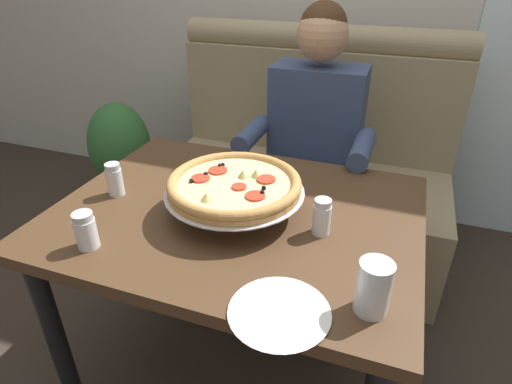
{
  "coord_description": "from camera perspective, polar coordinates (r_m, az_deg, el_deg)",
  "views": [
    {
      "loc": [
        0.44,
        -1.04,
        1.43
      ],
      "look_at": [
        0.04,
        0.06,
        0.76
      ],
      "focal_mm": 29.48,
      "sensor_mm": 36.0,
      "label": 1
    }
  ],
  "objects": [
    {
      "name": "pizza",
      "position": [
        1.27,
        -2.96,
        0.92
      ],
      "size": [
        0.43,
        0.43,
        0.13
      ],
      "color": "silver",
      "rests_on": "dining_table"
    },
    {
      "name": "potted_plant",
      "position": [
        2.64,
        -17.82,
        4.9
      ],
      "size": [
        0.36,
        0.36,
        0.7
      ],
      "color": "brown",
      "rests_on": "ground_plane"
    },
    {
      "name": "dining_table",
      "position": [
        1.38,
        -2.58,
        -5.69
      ],
      "size": [
        1.13,
        0.87,
        0.73
      ],
      "color": "#4C331E",
      "rests_on": "ground_plane"
    },
    {
      "name": "ground_plane",
      "position": [
        1.82,
        -2.1,
        -22.2
      ],
      "size": [
        16.0,
        16.0,
        0.0
      ],
      "primitive_type": "plane",
      "color": "#382D26"
    },
    {
      "name": "diner_main",
      "position": [
        1.85,
        7.39,
        6.54
      ],
      "size": [
        0.54,
        0.64,
        1.27
      ],
      "color": "#2D3342",
      "rests_on": "ground_plane"
    },
    {
      "name": "plate_near_left",
      "position": [
        0.97,
        3.19,
        -15.71
      ],
      "size": [
        0.23,
        0.23,
        0.02
      ],
      "color": "white",
      "rests_on": "dining_table"
    },
    {
      "name": "shaker_oregano",
      "position": [
        1.23,
        -22.06,
        -5.14
      ],
      "size": [
        0.06,
        0.06,
        0.11
      ],
      "color": "white",
      "rests_on": "dining_table"
    },
    {
      "name": "booth_bench",
      "position": [
        2.24,
        6.28,
        2.01
      ],
      "size": [
        1.46,
        0.78,
        1.13
      ],
      "color": "#998966",
      "rests_on": "ground_plane"
    },
    {
      "name": "drinking_glass",
      "position": [
        0.98,
        15.58,
        -12.76
      ],
      "size": [
        0.08,
        0.08,
        0.13
      ],
      "color": "silver",
      "rests_on": "dining_table"
    },
    {
      "name": "shaker_parmesan",
      "position": [
        1.21,
        8.88,
        -3.64
      ],
      "size": [
        0.05,
        0.05,
        0.11
      ],
      "color": "white",
      "rests_on": "dining_table"
    },
    {
      "name": "shaker_pepper_flakes",
      "position": [
        1.46,
        -18.59,
        1.35
      ],
      "size": [
        0.05,
        0.05,
        0.11
      ],
      "color": "white",
      "rests_on": "dining_table"
    }
  ]
}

